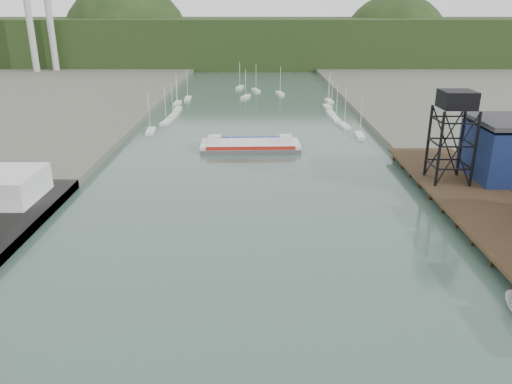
{
  "coord_description": "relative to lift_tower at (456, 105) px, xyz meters",
  "views": [
    {
      "loc": [
        0.85,
        -26.94,
        31.05
      ],
      "look_at": [
        0.78,
        46.76,
        4.0
      ],
      "focal_mm": 35.0,
      "sensor_mm": 36.0,
      "label": 1
    }
  ],
  "objects": [
    {
      "name": "east_pier",
      "position": [
        2.0,
        -13.0,
        -13.75
      ],
      "size": [
        14.0,
        70.0,
        2.45
      ],
      "color": "black",
      "rests_on": "ground"
    },
    {
      "name": "lift_tower",
      "position": [
        0.0,
        0.0,
        0.0
      ],
      "size": [
        6.5,
        6.5,
        16.0
      ],
      "color": "black",
      "rests_on": "east_pier"
    },
    {
      "name": "marina_sailboats",
      "position": [
        -34.92,
        80.46,
        -15.3
      ],
      "size": [
        57.71,
        92.65,
        0.9
      ],
      "color": "silver",
      "rests_on": "ground"
    },
    {
      "name": "smokestacks",
      "position": [
        -141.0,
        174.5,
        14.35
      ],
      "size": [
        11.2,
        8.2,
        60.0
      ],
      "color": "#B0AFAA",
      "rests_on": "ground"
    },
    {
      "name": "distant_hills",
      "position": [
        -38.98,
        243.35,
        -5.27
      ],
      "size": [
        500.0,
        120.0,
        80.0
      ],
      "color": "black",
      "rests_on": "ground"
    },
    {
      "name": "chain_ferry",
      "position": [
        -35.6,
        29.01,
        -14.69
      ],
      "size": [
        23.43,
        10.2,
        3.33
      ],
      "rotation": [
        0.0,
        0.0,
        0.04
      ],
      "color": "#4F4F51",
      "rests_on": "ground"
    }
  ]
}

